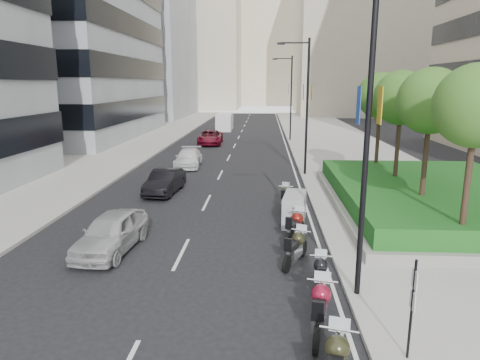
# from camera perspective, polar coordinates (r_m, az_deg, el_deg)

# --- Properties ---
(ground) EXTENTS (160.00, 160.00, 0.00)m
(ground) POSITION_cam_1_polar(r_m,az_deg,el_deg) (12.45, -4.39, -17.00)
(ground) COLOR black
(ground) RESTS_ON ground
(sidewalk_right) EXTENTS (10.00, 100.00, 0.15)m
(sidewalk_right) POSITION_cam_1_polar(r_m,az_deg,el_deg) (41.83, 13.60, 4.04)
(sidewalk_right) COLOR #9E9B93
(sidewalk_right) RESTS_ON ground
(sidewalk_left) EXTENTS (8.00, 100.00, 0.15)m
(sidewalk_left) POSITION_cam_1_polar(r_m,az_deg,el_deg) (43.32, -14.96, 4.26)
(sidewalk_left) COLOR #9E9B93
(sidewalk_left) RESTS_ON ground
(lane_edge) EXTENTS (0.12, 100.00, 0.01)m
(lane_edge) POSITION_cam_1_polar(r_m,az_deg,el_deg) (41.22, 6.31, 4.10)
(lane_edge) COLOR silver
(lane_edge) RESTS_ON ground
(lane_centre) EXTENTS (0.12, 100.00, 0.01)m
(lane_centre) POSITION_cam_1_polar(r_m,az_deg,el_deg) (41.28, -0.93, 4.19)
(lane_centre) COLOR silver
(lane_centre) RESTS_ON ground
(building_grey_far) EXTENTS (22.00, 26.00, 30.00)m
(building_grey_far) POSITION_cam_1_polar(r_m,az_deg,el_deg) (85.10, -14.93, 18.33)
(building_grey_far) COLOR gray
(building_grey_far) RESTS_ON ground
(building_cream_right) EXTENTS (28.00, 24.00, 36.00)m
(building_cream_right) POSITION_cam_1_polar(r_m,az_deg,el_deg) (93.73, 16.90, 19.51)
(building_cream_right) COLOR #B7AD93
(building_cream_right) RESTS_ON ground
(building_cream_left) EXTENTS (26.00, 24.00, 34.00)m
(building_cream_left) POSITION_cam_1_polar(r_m,az_deg,el_deg) (112.93, -7.01, 18.20)
(building_cream_left) COLOR #B7AD93
(building_cream_left) RESTS_ON ground
(building_cream_centre) EXTENTS (30.00, 24.00, 38.00)m
(building_cream_centre) POSITION_cam_1_polar(r_m,az_deg,el_deg) (131.33, 3.70, 18.36)
(building_cream_centre) COLOR #B7AD93
(building_cream_centre) RESTS_ON ground
(planter) EXTENTS (10.00, 14.00, 0.40)m
(planter) POSITION_cam_1_polar(r_m,az_deg,el_deg) (23.11, 24.72, -3.02)
(planter) COLOR gray
(planter) RESTS_ON sidewalk_right
(hedge) EXTENTS (9.40, 13.40, 0.80)m
(hedge) POSITION_cam_1_polar(r_m,az_deg,el_deg) (22.97, 24.86, -1.58)
(hedge) COLOR #144112
(hedge) RESTS_ON planter
(tree_0) EXTENTS (2.80, 2.80, 6.30)m
(tree_0) POSITION_cam_1_polar(r_m,az_deg,el_deg) (16.28, 29.00, 8.57)
(tree_0) COLOR #332319
(tree_0) RESTS_ON planter
(tree_1) EXTENTS (2.80, 2.80, 6.30)m
(tree_1) POSITION_cam_1_polar(r_m,az_deg,el_deg) (19.97, 24.09, 9.54)
(tree_1) COLOR #332319
(tree_1) RESTS_ON planter
(tree_2) EXTENTS (2.80, 2.80, 6.30)m
(tree_2) POSITION_cam_1_polar(r_m,az_deg,el_deg) (23.76, 20.71, 10.17)
(tree_2) COLOR #332319
(tree_2) RESTS_ON planter
(tree_3) EXTENTS (2.80, 2.80, 6.30)m
(tree_3) POSITION_cam_1_polar(r_m,az_deg,el_deg) (27.60, 18.26, 10.60)
(tree_3) COLOR #332319
(tree_3) RESTS_ON planter
(lamp_post_0) EXTENTS (2.34, 0.45, 9.00)m
(lamp_post_0) POSITION_cam_1_polar(r_m,az_deg,el_deg) (12.04, 15.95, 7.01)
(lamp_post_0) COLOR black
(lamp_post_0) RESTS_ON ground
(lamp_post_1) EXTENTS (2.34, 0.45, 9.00)m
(lamp_post_1) POSITION_cam_1_polar(r_m,az_deg,el_deg) (28.84, 8.66, 10.44)
(lamp_post_1) COLOR black
(lamp_post_1) RESTS_ON ground
(lamp_post_2) EXTENTS (2.34, 0.45, 9.00)m
(lamp_post_2) POSITION_cam_1_polar(r_m,az_deg,el_deg) (46.79, 6.65, 11.34)
(lamp_post_2) COLOR black
(lamp_post_2) RESTS_ON ground
(parking_sign) EXTENTS (0.06, 0.32, 2.50)m
(parking_sign) POSITION_cam_1_polar(r_m,az_deg,el_deg) (10.42, 21.98, -15.14)
(parking_sign) COLOR black
(parking_sign) RESTS_ON ground
(motorcycle_1) EXTENTS (0.82, 2.36, 1.18)m
(motorcycle_1) POSITION_cam_1_polar(r_m,az_deg,el_deg) (11.37, 10.60, -16.62)
(motorcycle_1) COLOR black
(motorcycle_1) RESTS_ON ground
(motorcycle_2) EXTENTS (0.68, 2.03, 1.01)m
(motorcycle_2) POSITION_cam_1_polar(r_m,az_deg,el_deg) (13.33, 10.70, -12.46)
(motorcycle_2) COLOR black
(motorcycle_2) RESTS_ON ground
(motorcycle_3) EXTENTS (1.07, 2.03, 1.08)m
(motorcycle_3) POSITION_cam_1_polar(r_m,az_deg,el_deg) (15.17, 7.45, -8.97)
(motorcycle_3) COLOR black
(motorcycle_3) RESTS_ON ground
(motorcycle_4) EXTENTS (1.05, 2.17, 1.14)m
(motorcycle_4) POSITION_cam_1_polar(r_m,az_deg,el_deg) (17.19, 7.34, -6.22)
(motorcycle_4) COLOR black
(motorcycle_4) RESTS_ON ground
(motorcycle_5) EXTENTS (1.23, 2.38, 1.37)m
(motorcycle_5) POSITION_cam_1_polar(r_m,az_deg,el_deg) (19.27, 7.27, -3.88)
(motorcycle_5) COLOR black
(motorcycle_5) RESTS_ON ground
(motorcycle_6) EXTENTS (0.73, 2.19, 1.09)m
(motorcycle_6) POSITION_cam_1_polar(r_m,az_deg,el_deg) (21.44, 6.00, -2.41)
(motorcycle_6) COLOR black
(motorcycle_6) RESTS_ON ground
(car_a) EXTENTS (2.05, 4.39, 1.45)m
(car_a) POSITION_cam_1_polar(r_m,az_deg,el_deg) (16.83, -16.79, -6.68)
(car_a) COLOR #AFAEB0
(car_a) RESTS_ON ground
(car_b) EXTENTS (1.76, 4.22, 1.36)m
(car_b) POSITION_cam_1_polar(r_m,az_deg,el_deg) (24.80, -9.99, -0.22)
(car_b) COLOR black
(car_b) RESTS_ON ground
(car_c) EXTENTS (2.07, 4.59, 1.30)m
(car_c) POSITION_cam_1_polar(r_m,az_deg,el_deg) (32.58, -6.89, 2.93)
(car_c) COLOR silver
(car_c) RESTS_ON ground
(car_d) EXTENTS (2.59, 5.25, 1.43)m
(car_d) POSITION_cam_1_polar(r_m,az_deg,el_deg) (44.44, -3.98, 5.70)
(car_d) COLOR maroon
(car_d) RESTS_ON ground
(delivery_van) EXTENTS (2.03, 5.25, 2.20)m
(delivery_van) POSITION_cam_1_polar(r_m,az_deg,el_deg) (57.86, -2.07, 7.67)
(delivery_van) COLOR white
(delivery_van) RESTS_ON ground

